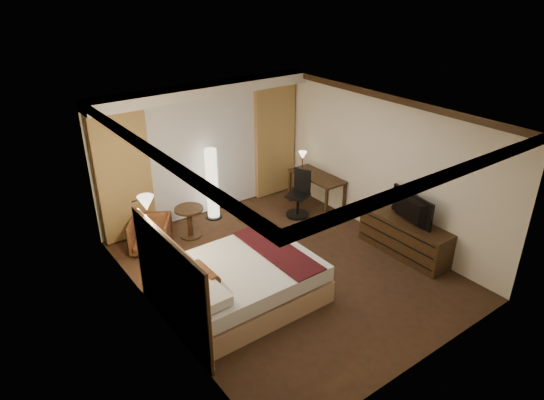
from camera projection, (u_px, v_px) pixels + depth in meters
floor at (286, 269)px, 8.30m from camera, size 4.50×5.50×0.01m
ceiling at (288, 115)px, 7.12m from camera, size 4.50×5.50×0.01m
back_wall at (202, 150)px, 9.70m from camera, size 4.50×0.02×2.70m
left_wall at (155, 240)px, 6.50m from camera, size 0.02×5.50×2.70m
right_wall at (383, 166)px, 8.91m from camera, size 0.02×5.50×2.70m
crown_molding at (288, 119)px, 7.15m from camera, size 4.50×5.50×0.12m
soffit at (205, 90)px, 8.98m from camera, size 4.50×0.50×0.20m
curtain_sheer at (205, 156)px, 9.69m from camera, size 2.48×0.04×2.45m
curtain_left_drape at (124, 177)px, 8.73m from camera, size 1.00×0.14×2.45m
curtain_right_drape at (274, 140)px, 10.55m from camera, size 1.00×0.14×2.45m
wall_sconce at (146, 203)px, 6.91m from camera, size 0.24×0.24×0.24m
bed at (242, 282)px, 7.38m from camera, size 2.24×1.75×0.66m
headboard at (172, 285)px, 6.59m from camera, size 0.12×2.05×1.50m
armchair at (151, 233)px, 8.69m from camera, size 0.92×0.91×0.70m
side_table at (190, 222)px, 9.17m from camera, size 0.55×0.55×0.60m
floor_lamp at (212, 184)px, 9.67m from camera, size 0.32×0.32×1.50m
desk at (316, 192)px, 10.23m from camera, size 0.55×1.27×0.75m
desk_lamp at (302, 161)px, 10.35m from camera, size 0.18×0.18×0.34m
office_chair at (298, 194)px, 9.85m from camera, size 0.62×0.62×0.99m
dresser at (404, 237)px, 8.60m from camera, size 0.50×1.71×0.66m
television at (407, 206)px, 8.32m from camera, size 0.75×1.08×0.13m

